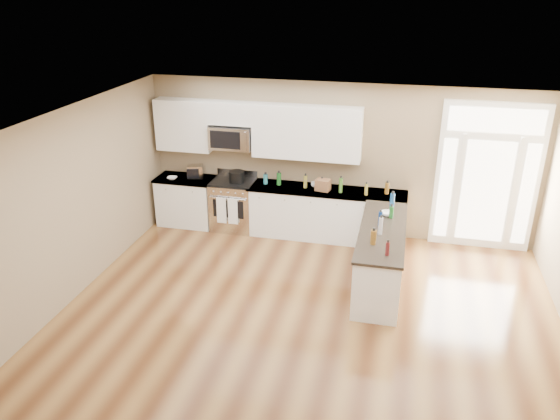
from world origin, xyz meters
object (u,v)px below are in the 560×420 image
kitchen_range (234,205)px  stockpot (237,176)px  toaster_oven (195,172)px  peninsula_cabinet (380,258)px

kitchen_range → stockpot: (0.08, -0.01, 0.58)m
kitchen_range → toaster_oven: size_ratio=3.77×
peninsula_cabinet → stockpot: size_ratio=8.10×
peninsula_cabinet → stockpot: 3.18m
peninsula_cabinet → kitchen_range: size_ratio=2.15×
toaster_oven → peninsula_cabinet: bearing=-38.3°
peninsula_cabinet → kitchen_range: bearing=153.0°
peninsula_cabinet → toaster_oven: toaster_oven is taller
peninsula_cabinet → stockpot: stockpot is taller
kitchen_range → stockpot: 0.59m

